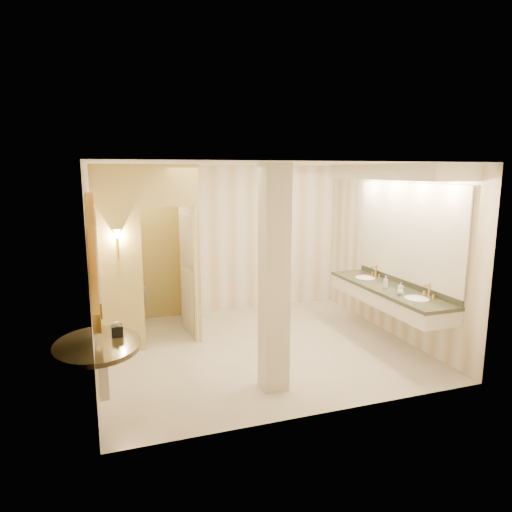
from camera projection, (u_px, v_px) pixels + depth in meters
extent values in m
plane|color=beige|center=(259.00, 348.00, 6.82)|extent=(4.50, 4.50, 0.00)
plane|color=silver|center=(259.00, 164.00, 6.33)|extent=(4.50, 4.50, 0.00)
cube|color=#F0E1D0|center=(223.00, 240.00, 8.44)|extent=(4.50, 0.02, 2.70)
cube|color=#F0E1D0|center=(322.00, 294.00, 4.71)|extent=(4.50, 0.02, 2.70)
cube|color=#F0E1D0|center=(94.00, 270.00, 5.86)|extent=(0.02, 4.00, 2.70)
cube|color=#F0E1D0|center=(392.00, 251.00, 7.28)|extent=(0.02, 4.00, 2.70)
cube|color=#EBD37B|center=(188.00, 249.00, 7.49)|extent=(0.10, 1.50, 2.70)
cube|color=#EBD37B|center=(118.00, 261.00, 6.43)|extent=(0.65, 0.10, 2.70)
cube|color=#EBD37B|center=(167.00, 186.00, 6.47)|extent=(0.80, 0.10, 0.60)
cube|color=beige|center=(189.00, 271.00, 7.20)|extent=(0.15, 0.80, 2.10)
cylinder|color=gold|center=(118.00, 248.00, 6.33)|extent=(0.03, 0.03, 0.30)
cone|color=beige|center=(117.00, 234.00, 6.29)|extent=(0.14, 0.14, 0.14)
cube|color=beige|center=(388.00, 296.00, 6.93)|extent=(0.60, 2.42, 0.24)
cube|color=black|center=(389.00, 288.00, 6.91)|extent=(0.64, 2.46, 0.05)
cube|color=black|center=(404.00, 283.00, 6.98)|extent=(0.03, 2.42, 0.10)
ellipsoid|color=white|center=(417.00, 301.00, 6.30)|extent=(0.40, 0.44, 0.15)
cylinder|color=gold|center=(429.00, 291.00, 6.34)|extent=(0.03, 0.03, 0.22)
ellipsoid|color=white|center=(365.00, 280.00, 7.52)|extent=(0.40, 0.44, 0.15)
cylinder|color=gold|center=(376.00, 272.00, 7.56)|extent=(0.03, 0.03, 0.22)
cube|color=white|center=(407.00, 232.00, 6.84)|extent=(0.03, 2.42, 1.40)
cube|color=beige|center=(395.00, 172.00, 6.59)|extent=(0.75, 2.62, 0.22)
cylinder|color=black|center=(97.00, 345.00, 4.66)|extent=(1.09, 1.09, 0.05)
cube|color=beige|center=(103.00, 372.00, 4.73)|extent=(0.10, 0.10, 0.60)
cylinder|color=gold|center=(94.00, 264.00, 4.51)|extent=(0.07, 1.09, 1.09)
cylinder|color=white|center=(98.00, 263.00, 4.52)|extent=(0.02, 0.87, 0.87)
cube|color=beige|center=(274.00, 280.00, 5.33)|extent=(0.30, 0.30, 2.70)
cube|color=black|center=(117.00, 331.00, 4.84)|extent=(0.12, 0.12, 0.12)
imported|color=white|center=(132.00, 303.00, 7.85)|extent=(0.43, 0.73, 0.74)
imported|color=beige|center=(401.00, 287.00, 6.64)|extent=(0.06, 0.06, 0.13)
imported|color=silver|center=(400.00, 291.00, 6.46)|extent=(0.09, 0.09, 0.12)
imported|color=#C6B28C|center=(386.00, 282.00, 6.81)|extent=(0.08, 0.08, 0.19)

